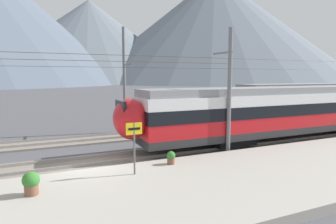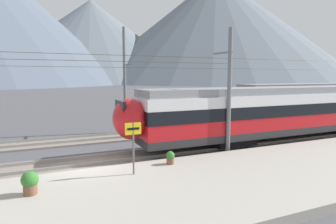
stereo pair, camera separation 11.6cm
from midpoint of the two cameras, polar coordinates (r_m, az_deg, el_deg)
The scene contains 12 objects.
ground_plane at distance 14.86m, azimuth -15.23°, elevation -11.28°, with size 400.00×400.00×0.00m, color #4C4C51.
platform_slab at distance 10.91m, azimuth -11.74°, elevation -16.96°, with size 120.00×7.12×0.40m, color #A39E93.
track_near at distance 16.11m, azimuth -15.97°, elevation -9.61°, with size 120.00×3.00×0.28m.
track_far at distance 21.74m, azimuth -18.13°, elevation -5.37°, with size 120.00×3.00×0.28m.
train_near_platform at distance 25.63m, azimuth 29.06°, elevation 0.83°, with size 33.26×2.91×4.27m.
catenary_mast_mid at distance 17.12m, azimuth 11.84°, elevation 4.33°, with size 41.12×1.85×7.30m.
catenary_mast_far_side at distance 23.87m, azimuth -8.24°, elevation 6.32°, with size 41.12×2.24×8.49m.
platform_sign at distance 12.54m, azimuth -6.54°, elevation -4.82°, with size 0.70×0.08×2.25m.
potted_plant_platform_edge at distance 11.75m, azimuth -25.10°, elevation -12.21°, with size 0.60×0.60×0.85m.
potted_plant_by_shelter at distance 14.19m, azimuth 0.69°, elevation -8.78°, with size 0.42×0.42×0.63m.
mountain_central_peak at distance 227.74m, azimuth -14.69°, elevation 13.15°, with size 160.09×160.09×59.43m, color slate.
mountain_right_ridge at distance 229.70m, azimuth 9.36°, elevation 15.57°, with size 196.81×196.81×78.09m, color slate.
Camera 2 is at (-1.95, -14.01, 4.61)m, focal length 31.22 mm.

